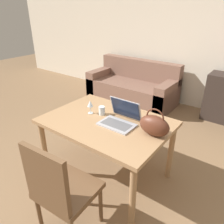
# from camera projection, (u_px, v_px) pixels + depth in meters

# --- Properties ---
(ground_plane) EXTENTS (14.00, 14.00, 0.00)m
(ground_plane) POSITION_uv_depth(u_px,v_px,m) (77.00, 215.00, 2.08)
(ground_plane) COLOR #846647
(wall_back) EXTENTS (10.00, 0.06, 2.70)m
(wall_back) POSITION_uv_depth(u_px,v_px,m) (203.00, 35.00, 3.80)
(wall_back) COLOR beige
(wall_back) RESTS_ON ground_plane
(dining_table) EXTENTS (1.30, 0.92, 0.72)m
(dining_table) POSITION_uv_depth(u_px,v_px,m) (107.00, 127.00, 2.32)
(dining_table) COLOR #A87F56
(dining_table) RESTS_ON ground_plane
(chair) EXTENTS (0.47, 0.47, 0.95)m
(chair) POSITION_uv_depth(u_px,v_px,m) (60.00, 189.00, 1.70)
(chair) COLOR brown
(chair) RESTS_ON ground_plane
(couch) EXTENTS (1.78, 0.81, 0.82)m
(couch) POSITION_uv_depth(u_px,v_px,m) (133.00, 88.00, 4.50)
(couch) COLOR #7F5B4C
(couch) RESTS_ON ground_plane
(laptop) EXTENTS (0.36, 0.31, 0.24)m
(laptop) POSITION_uv_depth(u_px,v_px,m) (121.00, 117.00, 2.22)
(laptop) COLOR #ADADB2
(laptop) RESTS_ON dining_table
(drinking_glass) EXTENTS (0.07, 0.07, 0.09)m
(drinking_glass) POSITION_uv_depth(u_px,v_px,m) (102.00, 110.00, 2.39)
(drinking_glass) COLOR silver
(drinking_glass) RESTS_ON dining_table
(wine_glass) EXTENTS (0.06, 0.06, 0.15)m
(wine_glass) POSITION_uv_depth(u_px,v_px,m) (90.00, 104.00, 2.39)
(wine_glass) COLOR silver
(wine_glass) RESTS_ON dining_table
(handbag) EXTENTS (0.29, 0.15, 0.27)m
(handbag) POSITION_uv_depth(u_px,v_px,m) (154.00, 125.00, 1.99)
(handbag) COLOR #592D1E
(handbag) RESTS_ON dining_table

